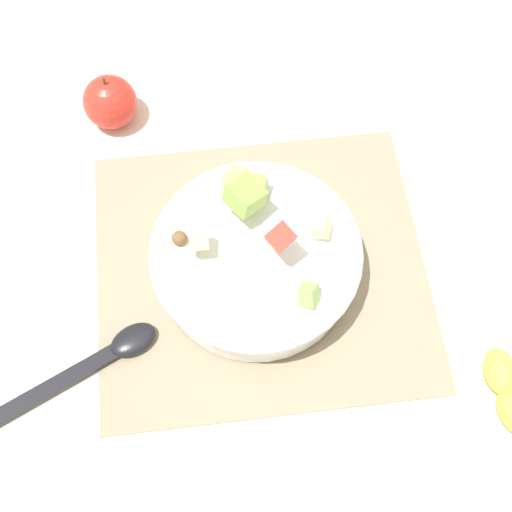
% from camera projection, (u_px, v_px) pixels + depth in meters
% --- Properties ---
extents(ground_plane, '(2.40, 2.40, 0.00)m').
position_uv_depth(ground_plane, '(261.00, 269.00, 0.87)').
color(ground_plane, silver).
extents(placemat, '(0.41, 0.37, 0.01)m').
position_uv_depth(placemat, '(261.00, 268.00, 0.87)').
color(placemat, gray).
rests_on(placemat, ground_plane).
extents(salad_bowl, '(0.25, 0.25, 0.12)m').
position_uv_depth(salad_bowl, '(256.00, 258.00, 0.83)').
color(salad_bowl, white).
rests_on(salad_bowl, placemat).
extents(serving_spoon, '(0.23, 0.13, 0.01)m').
position_uv_depth(serving_spoon, '(91.00, 364.00, 0.81)').
color(serving_spoon, black).
rests_on(serving_spoon, placemat).
extents(whole_apple, '(0.07, 0.07, 0.09)m').
position_uv_depth(whole_apple, '(110.00, 102.00, 0.95)').
color(whole_apple, red).
rests_on(whole_apple, ground_plane).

